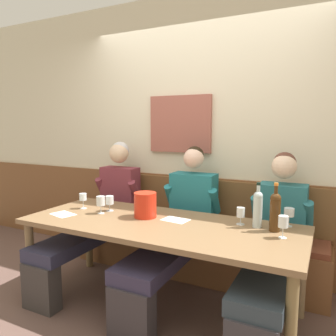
{
  "coord_description": "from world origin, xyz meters",
  "views": [
    {
      "loc": [
        1.19,
        -2.1,
        1.49
      ],
      "look_at": [
        -0.08,
        0.44,
        1.12
      ],
      "focal_mm": 34.99,
      "sensor_mm": 36.0,
      "label": 1
    }
  ],
  "objects_px": {
    "wine_glass_left_end": "(283,223)",
    "wine_bottle_clear_water": "(258,208)",
    "wine_glass_near_bucket": "(289,213)",
    "person_center_right_seat": "(275,239)",
    "wall_bench": "(192,246)",
    "ice_bucket": "(145,205)",
    "wine_glass_by_bottle": "(110,201)",
    "person_right_seat": "(178,225)",
    "wine_glass_mid_right": "(241,213)",
    "wine_glass_center_rear": "(83,198)",
    "wine_bottle_green_tall": "(275,211)",
    "person_center_left_seat": "(99,212)",
    "dining_table": "(159,231)",
    "wine_glass_right_end": "(101,202)"
  },
  "relations": [
    {
      "from": "wine_glass_left_end",
      "to": "wine_bottle_clear_water",
      "type": "bearing_deg",
      "value": 141.25
    },
    {
      "from": "wine_glass_near_bucket",
      "to": "person_center_right_seat",
      "type": "bearing_deg",
      "value": -161.59
    },
    {
      "from": "wall_bench",
      "to": "wine_glass_near_bucket",
      "type": "bearing_deg",
      "value": -20.39
    },
    {
      "from": "ice_bucket",
      "to": "wine_glass_by_bottle",
      "type": "relative_size",
      "value": 1.51
    },
    {
      "from": "person_right_seat",
      "to": "wine_glass_mid_right",
      "type": "height_order",
      "value": "person_right_seat"
    },
    {
      "from": "wine_glass_by_bottle",
      "to": "person_right_seat",
      "type": "bearing_deg",
      "value": 19.3
    },
    {
      "from": "ice_bucket",
      "to": "wine_bottle_clear_water",
      "type": "relative_size",
      "value": 0.61
    },
    {
      "from": "person_center_right_seat",
      "to": "wine_glass_center_rear",
      "type": "height_order",
      "value": "person_center_right_seat"
    },
    {
      "from": "wine_bottle_green_tall",
      "to": "wine_glass_left_end",
      "type": "distance_m",
      "value": 0.15
    },
    {
      "from": "wine_bottle_clear_water",
      "to": "person_center_right_seat",
      "type": "bearing_deg",
      "value": 39.19
    },
    {
      "from": "wine_bottle_green_tall",
      "to": "wine_glass_by_bottle",
      "type": "xyz_separation_m",
      "value": [
        -1.42,
        -0.07,
        -0.06
      ]
    },
    {
      "from": "wine_bottle_clear_water",
      "to": "wine_bottle_green_tall",
      "type": "xyz_separation_m",
      "value": [
        0.13,
        -0.04,
        0.0
      ]
    },
    {
      "from": "ice_bucket",
      "to": "wine_glass_center_rear",
      "type": "bearing_deg",
      "value": -178.98
    },
    {
      "from": "person_center_right_seat",
      "to": "wine_bottle_clear_water",
      "type": "relative_size",
      "value": 3.81
    },
    {
      "from": "person_center_left_seat",
      "to": "wine_bottle_green_tall",
      "type": "bearing_deg",
      "value": -4.32
    },
    {
      "from": "wine_glass_center_rear",
      "to": "wine_bottle_clear_water",
      "type": "bearing_deg",
      "value": 5.65
    },
    {
      "from": "wine_bottle_green_tall",
      "to": "wine_glass_center_rear",
      "type": "bearing_deg",
      "value": -176.14
    },
    {
      "from": "wine_glass_center_rear",
      "to": "person_center_left_seat",
      "type": "bearing_deg",
      "value": 92.83
    },
    {
      "from": "dining_table",
      "to": "wine_bottle_green_tall",
      "type": "height_order",
      "value": "wine_bottle_green_tall"
    },
    {
      "from": "person_right_seat",
      "to": "wine_bottle_green_tall",
      "type": "bearing_deg",
      "value": -8.77
    },
    {
      "from": "person_center_left_seat",
      "to": "wine_glass_mid_right",
      "type": "relative_size",
      "value": 9.59
    },
    {
      "from": "dining_table",
      "to": "wine_bottle_green_tall",
      "type": "xyz_separation_m",
      "value": [
        0.85,
        0.19,
        0.23
      ]
    },
    {
      "from": "wine_bottle_green_tall",
      "to": "wine_glass_mid_right",
      "type": "relative_size",
      "value": 2.62
    },
    {
      "from": "ice_bucket",
      "to": "wine_bottle_green_tall",
      "type": "bearing_deg",
      "value": 5.67
    },
    {
      "from": "dining_table",
      "to": "person_right_seat",
      "type": "bearing_deg",
      "value": 87.25
    },
    {
      "from": "person_center_left_seat",
      "to": "person_center_right_seat",
      "type": "xyz_separation_m",
      "value": [
        1.69,
        0.01,
        -0.01
      ]
    },
    {
      "from": "wall_bench",
      "to": "wine_bottle_clear_water",
      "type": "distance_m",
      "value": 1.04
    },
    {
      "from": "wine_glass_mid_right",
      "to": "wine_glass_by_bottle",
      "type": "height_order",
      "value": "wine_glass_by_bottle"
    },
    {
      "from": "ice_bucket",
      "to": "wine_bottle_green_tall",
      "type": "distance_m",
      "value": 1.03
    },
    {
      "from": "dining_table",
      "to": "wine_bottle_green_tall",
      "type": "bearing_deg",
      "value": 12.3
    },
    {
      "from": "wine_glass_mid_right",
      "to": "wine_glass_right_end",
      "type": "bearing_deg",
      "value": -168.96
    },
    {
      "from": "wine_glass_mid_right",
      "to": "dining_table",
      "type": "bearing_deg",
      "value": -158.12
    },
    {
      "from": "wall_bench",
      "to": "wine_glass_left_end",
      "type": "relative_size",
      "value": 16.16
    },
    {
      "from": "dining_table",
      "to": "person_right_seat",
      "type": "height_order",
      "value": "person_right_seat"
    },
    {
      "from": "person_right_seat",
      "to": "wine_glass_left_end",
      "type": "height_order",
      "value": "person_right_seat"
    },
    {
      "from": "wall_bench",
      "to": "wine_glass_mid_right",
      "type": "height_order",
      "value": "wall_bench"
    },
    {
      "from": "person_center_left_seat",
      "to": "wine_bottle_clear_water",
      "type": "distance_m",
      "value": 1.59
    },
    {
      "from": "person_right_seat",
      "to": "wine_glass_center_rear",
      "type": "height_order",
      "value": "person_right_seat"
    },
    {
      "from": "person_right_seat",
      "to": "wine_glass_by_bottle",
      "type": "distance_m",
      "value": 0.65
    },
    {
      "from": "wine_bottle_green_tall",
      "to": "wine_glass_right_end",
      "type": "xyz_separation_m",
      "value": [
        -1.43,
        -0.18,
        -0.05
      ]
    },
    {
      "from": "person_center_right_seat",
      "to": "wine_glass_near_bucket",
      "type": "relative_size",
      "value": 9.18
    },
    {
      "from": "wine_glass_by_bottle",
      "to": "person_center_left_seat",
      "type": "bearing_deg",
      "value": 144.49
    },
    {
      "from": "wall_bench",
      "to": "person_center_right_seat",
      "type": "relative_size",
      "value": 1.92
    },
    {
      "from": "wine_glass_right_end",
      "to": "wine_bottle_green_tall",
      "type": "bearing_deg",
      "value": 7.06
    },
    {
      "from": "wine_bottle_clear_water",
      "to": "wine_glass_mid_right",
      "type": "distance_m",
      "value": 0.14
    },
    {
      "from": "dining_table",
      "to": "wine_glass_by_bottle",
      "type": "bearing_deg",
      "value": 168.83
    },
    {
      "from": "ice_bucket",
      "to": "wine_bottle_clear_water",
      "type": "distance_m",
      "value": 0.91
    },
    {
      "from": "wall_bench",
      "to": "person_center_right_seat",
      "type": "xyz_separation_m",
      "value": [
        0.84,
        -0.38,
        0.34
      ]
    },
    {
      "from": "wine_glass_near_bucket",
      "to": "wine_glass_right_end",
      "type": "bearing_deg",
      "value": -167.11
    },
    {
      "from": "person_right_seat",
      "to": "wine_glass_near_bucket",
      "type": "relative_size",
      "value": 9.13
    }
  ]
}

